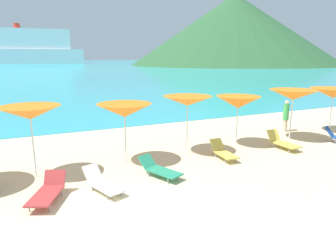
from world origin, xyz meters
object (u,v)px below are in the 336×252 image
(umbrella_7, at_px, (238,102))
(lounge_chair_9, at_px, (48,191))
(umbrella_6, at_px, (187,101))
(beachgoer_0, at_px, (286,115))
(lounge_chair_6, at_px, (223,151))
(umbrella_9, at_px, (333,93))
(lounge_chair_0, at_px, (282,142))
(lounge_chair_5, at_px, (159,169))
(umbrella_8, at_px, (293,95))
(umbrella_4, at_px, (30,113))
(lounge_chair_10, at_px, (102,183))
(cruise_ship, at_px, (32,48))
(umbrella_5, at_px, (124,110))

(umbrella_7, bearing_deg, lounge_chair_9, -164.40)
(umbrella_6, distance_m, beachgoer_0, 6.81)
(lounge_chair_6, bearing_deg, lounge_chair_9, -167.32)
(umbrella_9, relative_size, lounge_chair_0, 1.56)
(lounge_chair_5, height_order, lounge_chair_9, lounge_chair_9)
(umbrella_8, bearing_deg, umbrella_7, 174.91)
(umbrella_4, xyz_separation_m, beachgoer_0, (12.35, 1.35, -1.28))
(lounge_chair_10, bearing_deg, beachgoer_0, -2.63)
(umbrella_8, bearing_deg, beachgoer_0, 51.68)
(lounge_chair_0, relative_size, lounge_chair_5, 0.92)
(lounge_chair_6, bearing_deg, cruise_ship, 94.61)
(umbrella_5, height_order, lounge_chair_6, umbrella_5)
(lounge_chair_10, bearing_deg, lounge_chair_6, -8.85)
(lounge_chair_10, bearing_deg, umbrella_6, 8.40)
(umbrella_8, xyz_separation_m, beachgoer_0, (1.07, 1.35, -1.28))
(lounge_chair_5, bearing_deg, umbrella_6, 18.53)
(umbrella_4, bearing_deg, umbrella_5, 2.11)
(umbrella_4, height_order, lounge_chair_6, umbrella_4)
(umbrella_4, xyz_separation_m, lounge_chair_10, (1.76, -1.97, -1.91))
(beachgoer_0, relative_size, cruise_ship, 0.03)
(umbrella_7, relative_size, lounge_chair_10, 1.37)
(umbrella_7, bearing_deg, beachgoer_0, 15.08)
(umbrella_5, relative_size, umbrella_8, 0.93)
(umbrella_6, bearing_deg, beachgoer_0, 9.92)
(umbrella_9, xyz_separation_m, lounge_chair_9, (-14.07, -2.20, -1.79))
(umbrella_9, relative_size, lounge_chair_10, 1.48)
(lounge_chair_6, bearing_deg, lounge_chair_10, -164.92)
(umbrella_5, height_order, cruise_ship, cruise_ship)
(umbrella_6, bearing_deg, lounge_chair_6, -50.12)
(umbrella_8, height_order, lounge_chair_0, umbrella_8)
(beachgoer_0, bearing_deg, umbrella_5, -37.58)
(lounge_chair_9, bearing_deg, lounge_chair_10, 24.85)
(umbrella_6, height_order, umbrella_8, umbrella_8)
(umbrella_4, relative_size, lounge_chair_0, 1.54)
(lounge_chair_10, height_order, beachgoer_0, beachgoer_0)
(lounge_chair_9, xyz_separation_m, lounge_chair_10, (1.50, 0.02, -0.04))
(umbrella_4, distance_m, lounge_chair_0, 10.10)
(umbrella_5, height_order, umbrella_7, umbrella_5)
(umbrella_4, xyz_separation_m, umbrella_5, (3.12, 0.12, -0.17))
(umbrella_6, relative_size, beachgoer_0, 1.42)
(lounge_chair_6, height_order, lounge_chair_9, lounge_chair_9)
(umbrella_4, distance_m, umbrella_7, 8.32)
(lounge_chair_0, bearing_deg, umbrella_6, 162.63)
(umbrella_9, height_order, lounge_chair_5, umbrella_9)
(lounge_chair_5, xyz_separation_m, cruise_ship, (0.48, 204.45, 9.12))
(umbrella_8, distance_m, cruise_ship, 203.07)
(lounge_chair_5, bearing_deg, lounge_chair_9, 162.11)
(lounge_chair_10, bearing_deg, lounge_chair_5, -10.49)
(lounge_chair_5, bearing_deg, umbrella_7, -1.07)
(lounge_chair_0, distance_m, lounge_chair_9, 9.68)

